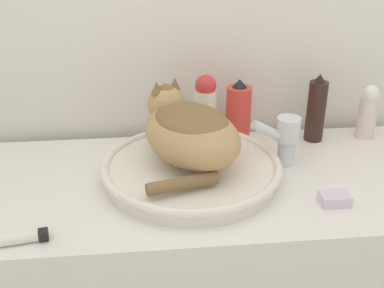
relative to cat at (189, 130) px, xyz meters
The scene contains 10 objects.
wall_back 0.36m from the cat, 78.32° to the left, with size 8.00×0.05×2.40m.
sink_basin 0.10m from the cat, 55.67° to the right, with size 0.43×0.43×0.05m.
cat is the anchor object (origin of this frame).
faucet 0.25m from the cat, ahead, with size 0.13×0.06×0.13m.
spray_bottle_trigger 0.23m from the cat, 49.29° to the left, with size 0.07×0.07×0.18m.
deodorant_stick 0.55m from the cat, 18.77° to the left, with size 0.05×0.05×0.15m.
hairspray_can_black 0.41m from the cat, 25.57° to the left, with size 0.05×0.05×0.19m.
lotion_bottle_white 0.19m from the cat, 69.80° to the left, with size 0.06×0.06×0.20m.
cream_tube 0.44m from the cat, 148.36° to the right, with size 0.15×0.05×0.03m.
soap_bar 0.36m from the cat, 26.05° to the right, with size 0.06×0.05×0.02m.
Camera 1 is at (-0.16, -0.73, 1.45)m, focal length 45.00 mm.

